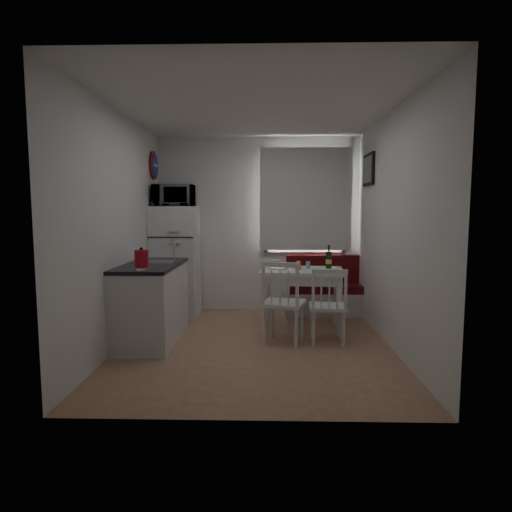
{
  "coord_description": "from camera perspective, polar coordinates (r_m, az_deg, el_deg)",
  "views": [
    {
      "loc": [
        0.13,
        -4.69,
        1.5
      ],
      "look_at": [
        -0.0,
        0.5,
        0.96
      ],
      "focal_mm": 30.0,
      "sensor_mm": 36.0,
      "label": 1
    }
  ],
  "objects": [
    {
      "name": "kitchen_counter",
      "position": [
        5.13,
        -13.69,
        -5.95
      ],
      "size": [
        0.62,
        1.32,
        1.16
      ],
      "color": "white",
      "rests_on": "floor"
    },
    {
      "name": "drinking_glass_orange",
      "position": [
        5.37,
        5.66,
        -1.26
      ],
      "size": [
        0.06,
        0.06,
        0.11
      ],
      "primitive_type": "cylinder",
      "color": "orange",
      "rests_on": "dining_table"
    },
    {
      "name": "wall_sign",
      "position": [
        6.37,
        -13.38,
        11.67
      ],
      "size": [
        0.03,
        0.4,
        0.4
      ],
      "primitive_type": "cylinder",
      "rotation": [
        0.0,
        1.57,
        0.0
      ],
      "color": "navy",
      "rests_on": "wall_left"
    },
    {
      "name": "window",
      "position": [
        6.43,
        6.58,
        7.05
      ],
      "size": [
        1.22,
        0.06,
        1.47
      ],
      "primitive_type": "cube",
      "color": "white",
      "rests_on": "wall_back"
    },
    {
      "name": "microwave",
      "position": [
        6.18,
        -10.9,
        7.91
      ],
      "size": [
        0.55,
        0.37,
        0.31
      ],
      "primitive_type": "imported",
      "color": "white",
      "rests_on": "fridge"
    },
    {
      "name": "chair_right",
      "position": [
        4.85,
        9.71,
        -5.54
      ],
      "size": [
        0.43,
        0.41,
        0.47
      ],
      "rotation": [
        0.0,
        0.0,
        -0.05
      ],
      "color": "white",
      "rests_on": "floor"
    },
    {
      "name": "ceiling",
      "position": [
        4.81,
        -0.15,
        19.18
      ],
      "size": [
        3.0,
        3.5,
        0.02
      ],
      "primitive_type": "cube",
      "color": "white",
      "rests_on": "wall_back"
    },
    {
      "name": "picture_frame",
      "position": [
        5.97,
        14.75,
        11.07
      ],
      "size": [
        0.04,
        0.52,
        0.42
      ],
      "primitive_type": "cube",
      "color": "black",
      "rests_on": "wall_right"
    },
    {
      "name": "curtain",
      "position": [
        6.36,
        6.64,
        7.51
      ],
      "size": [
        1.35,
        0.02,
        1.5
      ],
      "primitive_type": "cube",
      "color": "white",
      "rests_on": "wall_back"
    },
    {
      "name": "dining_table",
      "position": [
        5.44,
        6.13,
        -2.67
      ],
      "size": [
        1.09,
        0.8,
        0.77
      ],
      "rotation": [
        0.0,
        0.0,
        -0.08
      ],
      "color": "white",
      "rests_on": "floor"
    },
    {
      "name": "drinking_glass_blue",
      "position": [
        5.48,
        6.94,
        -1.21
      ],
      "size": [
        0.06,
        0.06,
        0.09
      ],
      "primitive_type": "cylinder",
      "color": "#74A5C6",
      "rests_on": "dining_table"
    },
    {
      "name": "fridge",
      "position": [
        6.27,
        -10.63,
        -0.69
      ],
      "size": [
        0.63,
        0.63,
        1.57
      ],
      "primitive_type": "cube",
      "color": "white",
      "rests_on": "floor"
    },
    {
      "name": "wall_left",
      "position": [
        4.96,
        -17.75,
        3.38
      ],
      "size": [
        0.02,
        3.5,
        2.6
      ],
      "primitive_type": "cube",
      "color": "white",
      "rests_on": "floor"
    },
    {
      "name": "wine_bottle",
      "position": [
        5.55,
        9.68,
        -0.08
      ],
      "size": [
        0.08,
        0.08,
        0.3
      ],
      "primitive_type": null,
      "color": "#123814",
      "rests_on": "dining_table"
    },
    {
      "name": "bench",
      "position": [
        6.37,
        9.21,
        -5.12
      ],
      "size": [
        1.19,
        0.46,
        0.85
      ],
      "color": "white",
      "rests_on": "floor"
    },
    {
      "name": "kettle",
      "position": [
        4.52,
        -15.02,
        -0.42
      ],
      "size": [
        0.17,
        0.17,
        0.23
      ],
      "primitive_type": "cylinder",
      "color": "#AC0D1B",
      "rests_on": "kitchen_counter"
    },
    {
      "name": "wall_back",
      "position": [
        6.44,
        0.29,
        4.2
      ],
      "size": [
        3.0,
        0.02,
        2.6
      ],
      "primitive_type": "cube",
      "color": "white",
      "rests_on": "floor"
    },
    {
      "name": "floor",
      "position": [
        4.92,
        -0.14,
        -11.77
      ],
      "size": [
        3.0,
        3.5,
        0.02
      ],
      "primitive_type": "cube",
      "color": "#9D7054",
      "rests_on": "ground"
    },
    {
      "name": "wall_right",
      "position": [
        4.89,
        17.76,
        3.34
      ],
      "size": [
        0.02,
        3.5,
        2.6
      ],
      "primitive_type": "cube",
      "color": "white",
      "rests_on": "floor"
    },
    {
      "name": "plate",
      "position": [
        5.43,
        2.97,
        -1.63
      ],
      "size": [
        0.27,
        0.27,
        0.02
      ],
      "primitive_type": "cylinder",
      "color": "white",
      "rests_on": "dining_table"
    },
    {
      "name": "wall_front",
      "position": [
        2.95,
        -1.08,
        2.06
      ],
      "size": [
        3.0,
        0.02,
        2.6
      ],
      "primitive_type": "cube",
      "color": "white",
      "rests_on": "floor"
    },
    {
      "name": "chair_left",
      "position": [
        4.79,
        3.78,
        -5.04
      ],
      "size": [
        0.54,
        0.53,
        0.51
      ],
      "rotation": [
        0.0,
        0.0,
        -0.27
      ],
      "color": "white",
      "rests_on": "floor"
    }
  ]
}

